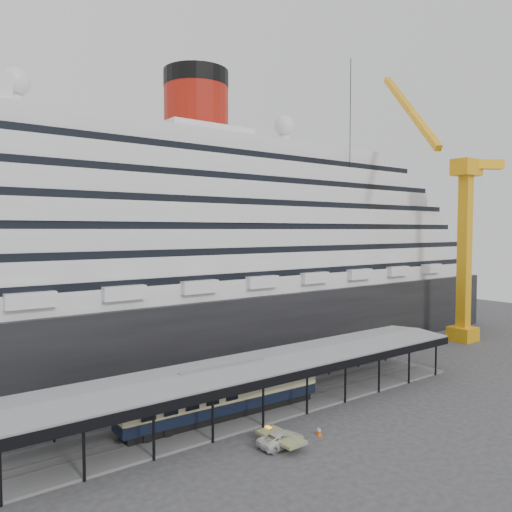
# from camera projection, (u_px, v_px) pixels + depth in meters

# --- Properties ---
(ground) EXTENTS (200.00, 200.00, 0.00)m
(ground) POSITION_uv_depth(u_px,v_px,m) (292.00, 423.00, 49.53)
(ground) COLOR #313133
(ground) RESTS_ON ground
(cruise_ship) EXTENTS (130.00, 30.00, 43.90)m
(cruise_ship) POSITION_uv_depth(u_px,v_px,m) (151.00, 236.00, 74.10)
(cruise_ship) COLOR black
(cruise_ship) RESTS_ON ground
(platform_canopy) EXTENTS (56.00, 9.18, 5.30)m
(platform_canopy) POSITION_uv_depth(u_px,v_px,m) (261.00, 387.00, 53.40)
(platform_canopy) COLOR slate
(platform_canopy) RESTS_ON ground
(crane_yellow) EXTENTS (23.83, 18.78, 47.60)m
(crane_yellow) POSITION_uv_depth(u_px,v_px,m) (459.00, 225.00, 85.20)
(crane_yellow) COLOR #EFA515
(crane_yellow) RESTS_ON ground
(port_truck) EXTENTS (4.62, 2.24, 1.27)m
(port_truck) POSITION_uv_depth(u_px,v_px,m) (281.00, 439.00, 44.28)
(port_truck) COLOR silver
(port_truck) RESTS_ON ground
(pullman_carriage) EXTENTS (22.36, 3.52, 21.88)m
(pullman_carriage) POSITION_uv_depth(u_px,v_px,m) (224.00, 393.00, 50.52)
(pullman_carriage) COLOR black
(pullman_carriage) RESTS_ON ground
(traffic_cone_left) EXTENTS (0.50, 0.50, 0.80)m
(traffic_cone_left) POSITION_uv_depth(u_px,v_px,m) (266.00, 444.00, 43.74)
(traffic_cone_left) COLOR #D43E0B
(traffic_cone_left) RESTS_ON ground
(traffic_cone_mid) EXTENTS (0.55, 0.55, 0.83)m
(traffic_cone_mid) POSITION_uv_depth(u_px,v_px,m) (319.00, 431.00, 46.51)
(traffic_cone_mid) COLOR #EA5B0D
(traffic_cone_mid) RESTS_ON ground
(traffic_cone_right) EXTENTS (0.48, 0.48, 0.77)m
(traffic_cone_right) POSITION_uv_depth(u_px,v_px,m) (319.00, 430.00, 46.88)
(traffic_cone_right) COLOR #F3400D
(traffic_cone_right) RESTS_ON ground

